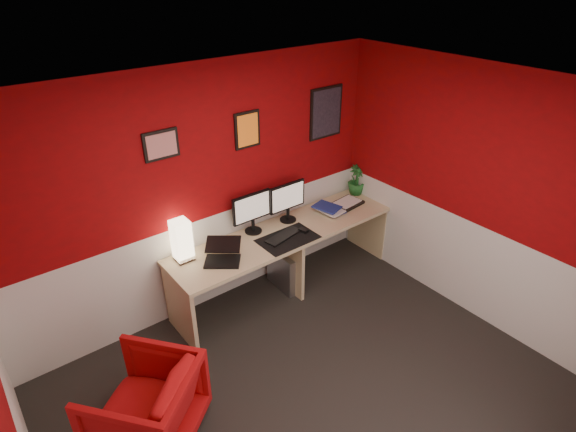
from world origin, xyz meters
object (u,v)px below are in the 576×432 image
object	(u,v)px
shoji_lamp	(182,242)
pc_tower	(285,269)
armchair	(146,405)
laptop	(222,252)
potted_plant	(356,180)
desk	(286,260)
monitor_left	(252,207)
monitor_right	(288,197)
zen_tray	(347,203)

from	to	relation	value
shoji_lamp	pc_tower	size ratio (longest dim) A/B	0.89
armchair	pc_tower	bearing A→B (deg)	164.78
laptop	potted_plant	world-z (taller)	potted_plant
desk	potted_plant	xyz separation A→B (m)	(1.22, 0.19, 0.54)
desk	laptop	world-z (taller)	laptop
shoji_lamp	armchair	size ratio (longest dim) A/B	0.54
potted_plant	pc_tower	distance (m)	1.39
shoji_lamp	potted_plant	size ratio (longest dim) A/B	1.11
desk	monitor_left	distance (m)	0.74
desk	laptop	xyz separation A→B (m)	(-0.82, -0.07, 0.47)
monitor_right	shoji_lamp	bearing A→B (deg)	179.22
monitor_right	laptop	bearing A→B (deg)	-165.72
desk	armchair	bearing A→B (deg)	-157.35
monitor_right	potted_plant	world-z (taller)	monitor_right
potted_plant	monitor_right	bearing A→B (deg)	-179.46
laptop	pc_tower	world-z (taller)	laptop
shoji_lamp	pc_tower	bearing A→B (deg)	-8.43
desk	armchair	xyz separation A→B (m)	(-1.96, -0.82, -0.03)
shoji_lamp	pc_tower	distance (m)	1.31
laptop	monitor_left	xyz separation A→B (m)	(0.55, 0.29, 0.18)
monitor_right	pc_tower	xyz separation A→B (m)	(-0.15, -0.15, -0.80)
shoji_lamp	monitor_right	world-z (taller)	monitor_right
armchair	potted_plant	bearing A→B (deg)	159.04
monitor_left	armchair	distance (m)	2.10
desk	monitor_left	world-z (taller)	monitor_left
desk	pc_tower	world-z (taller)	desk
monitor_left	pc_tower	size ratio (longest dim) A/B	1.29
armchair	zen_tray	bearing A→B (deg)	158.02
pc_tower	zen_tray	bearing A→B (deg)	3.39
pc_tower	armchair	distance (m)	2.16
shoji_lamp	zen_tray	size ratio (longest dim) A/B	1.14
zen_tray	potted_plant	xyz separation A→B (m)	(0.28, 0.15, 0.16)
desk	monitor_right	xyz separation A→B (m)	(0.16, 0.18, 0.66)
shoji_lamp	laptop	world-z (taller)	shoji_lamp
zen_tray	pc_tower	size ratio (longest dim) A/B	0.78
monitor_left	pc_tower	bearing A→B (deg)	-32.42
potted_plant	laptop	bearing A→B (deg)	-172.72
desk	shoji_lamp	bearing A→B (deg)	169.82
monitor_right	zen_tray	xyz separation A→B (m)	(0.77, -0.14, -0.28)
monitor_left	pc_tower	distance (m)	0.86
armchair	monitor_right	bearing A→B (deg)	166.58
desk	laptop	distance (m)	0.95
monitor_right	zen_tray	bearing A→B (deg)	-10.05
laptop	armchair	bearing A→B (deg)	-108.64
desk	monitor_right	world-z (taller)	monitor_right
zen_tray	laptop	bearing A→B (deg)	-176.28
desk	potted_plant	size ratio (longest dim) A/B	7.23
shoji_lamp	laptop	distance (m)	0.39
zen_tray	potted_plant	size ratio (longest dim) A/B	0.97
monitor_left	potted_plant	distance (m)	1.49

